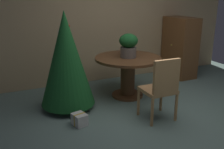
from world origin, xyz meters
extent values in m
plane|color=slate|center=(0.00, 0.00, 0.00)|extent=(6.60, 6.60, 0.00)
cube|color=tan|center=(0.00, 2.20, 1.30)|extent=(6.00, 0.10, 2.60)
cylinder|color=brown|center=(-0.07, 1.07, 0.02)|extent=(0.57, 0.57, 0.04)
cylinder|color=brown|center=(-0.07, 1.07, 0.37)|extent=(0.26, 0.26, 0.65)
cylinder|color=brown|center=(-0.07, 1.07, 0.72)|extent=(1.18, 1.18, 0.04)
cylinder|color=#665B51|center=(-0.07, 1.06, 0.83)|extent=(0.28, 0.28, 0.18)
ellipsoid|color=#195623|center=(-0.07, 1.06, 1.03)|extent=(0.33, 0.33, 0.25)
sphere|color=red|center=(-0.08, 0.96, 1.04)|extent=(0.08, 0.08, 0.08)
sphere|color=red|center=(-0.13, 1.16, 1.06)|extent=(0.07, 0.07, 0.07)
cylinder|color=#B27F4C|center=(-0.28, 0.30, 0.21)|extent=(0.04, 0.04, 0.43)
cylinder|color=#B27F4C|center=(0.13, 0.30, 0.21)|extent=(0.04, 0.04, 0.43)
cylinder|color=#B27F4C|center=(-0.28, -0.09, 0.21)|extent=(0.04, 0.04, 0.43)
cylinder|color=#B27F4C|center=(0.13, -0.09, 0.21)|extent=(0.04, 0.04, 0.43)
cube|color=#B27F4C|center=(-0.07, 0.11, 0.45)|extent=(0.46, 0.43, 0.05)
cube|color=#B27F4C|center=(-0.07, -0.08, 0.72)|extent=(0.41, 0.05, 0.48)
cylinder|color=brown|center=(-1.20, 1.01, 0.04)|extent=(0.10, 0.10, 0.09)
cone|color=#195623|center=(-1.20, 1.01, 0.84)|extent=(0.87, 0.87, 1.50)
sphere|color=gold|center=(-1.51, 1.10, 0.37)|extent=(0.05, 0.05, 0.05)
sphere|color=red|center=(-1.14, 1.02, 1.34)|extent=(0.06, 0.06, 0.06)
sphere|color=#2D51A8|center=(-1.39, 1.08, 0.84)|extent=(0.05, 0.05, 0.05)
sphere|color=silver|center=(-1.28, 1.04, 1.26)|extent=(0.04, 0.04, 0.04)
sphere|color=red|center=(-0.99, 0.96, 0.77)|extent=(0.05, 0.05, 0.05)
cube|color=silver|center=(-1.21, 0.36, 0.09)|extent=(0.22, 0.25, 0.17)
cube|color=gold|center=(-1.21, 0.36, 0.09)|extent=(0.18, 0.07, 0.17)
cube|color=brown|center=(1.57, 1.72, 0.66)|extent=(0.44, 0.80, 1.32)
sphere|color=#B29338|center=(1.34, 1.72, 0.73)|extent=(0.04, 0.04, 0.04)
camera|label=1|loc=(-2.16, -2.90, 1.82)|focal=41.68mm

